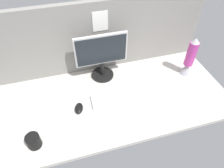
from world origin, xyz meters
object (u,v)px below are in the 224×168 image
mug_black_travel (34,141)px  lava_lamp (189,59)px  keyboard (117,98)px  mouse (79,108)px  monitor (102,55)px

mug_black_travel → lava_lamp: 127.15cm
keyboard → mug_black_travel: bearing=-157.4°
mug_black_travel → lava_lamp: bearing=15.6°
lava_lamp → mouse: bearing=-171.0°
keyboard → monitor: bearing=99.8°
keyboard → lava_lamp: (63.77, 12.44, 12.96)cm
monitor → mouse: bearing=-128.6°
keyboard → mouse: mouse is taller
mug_black_travel → keyboard: bearing=20.3°
mouse → keyboard: bearing=18.7°
lava_lamp → monitor: bearing=166.6°
monitor → mug_black_travel: monitor is taller
monitor → lava_lamp: size_ratio=1.20×
mouse → lava_lamp: 93.98cm
keyboard → mug_black_travel: (-58.36, -21.63, 3.40)cm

